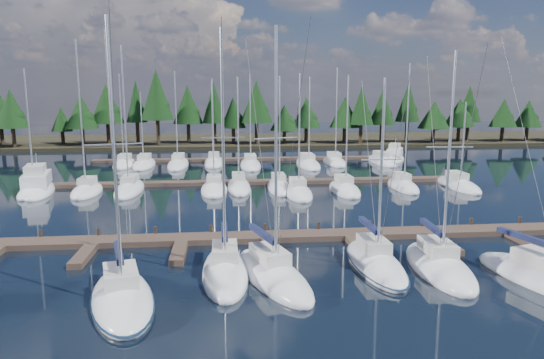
{
  "coord_description": "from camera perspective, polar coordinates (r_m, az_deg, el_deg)",
  "views": [
    {
      "loc": [
        -3.0,
        -15.56,
        10.41
      ],
      "look_at": [
        0.8,
        22.0,
        3.68
      ],
      "focal_mm": 32.0,
      "sensor_mm": 36.0,
      "label": 1
    }
  ],
  "objects": [
    {
      "name": "front_sailboat_3",
      "position": [
        28.03,
        0.06,
        -11.05
      ],
      "size": [
        5.22,
        9.4,
        14.64
      ],
      "color": "white",
      "rests_on": "ground"
    },
    {
      "name": "front_sailboat_4",
      "position": [
        30.48,
        12.03,
        -9.54
      ],
      "size": [
        2.92,
        8.58,
        12.09
      ],
      "color": "white",
      "rests_on": "ground"
    },
    {
      "name": "motor_yacht_right",
      "position": [
        78.83,
        14.2,
        2.57
      ],
      "size": [
        6.26,
        9.09,
        4.34
      ],
      "color": "white",
      "rests_on": "ground"
    },
    {
      "name": "front_sailboat_1",
      "position": [
        26.12,
        -17.21,
        -13.17
      ],
      "size": [
        5.08,
        8.92,
        14.67
      ],
      "color": "white",
      "rests_on": "ground"
    },
    {
      "name": "main_dock",
      "position": [
        34.6,
        -0.54,
        -7.05
      ],
      "size": [
        44.0,
        6.13,
        0.9
      ],
      "color": "#4C3A2F",
      "rests_on": "ground"
    },
    {
      "name": "tree_line",
      "position": [
        95.82,
        -3.67,
        8.29
      ],
      "size": [
        183.07,
        11.93,
        14.25
      ],
      "color": "black",
      "rests_on": "far_shore"
    },
    {
      "name": "far_shore",
      "position": [
        106.09,
        -4.14,
        4.62
      ],
      "size": [
        220.0,
        30.0,
        0.6
      ],
      "primitive_type": "cube",
      "color": "black",
      "rests_on": "ground"
    },
    {
      "name": "ground",
      "position": [
        46.83,
        -1.96,
        -2.74
      ],
      "size": [
        260.0,
        260.0,
        0.0
      ],
      "primitive_type": "plane",
      "color": "black",
      "rests_on": "ground"
    },
    {
      "name": "back_sailboat_rows",
      "position": [
        62.1,
        -2.93,
        0.69
      ],
      "size": [
        48.46,
        31.99,
        16.49
      ],
      "color": "white",
      "rests_on": "ground"
    },
    {
      "name": "front_sailboat_2",
      "position": [
        28.64,
        -5.52,
        -10.62
      ],
      "size": [
        2.71,
        8.34,
        14.61
      ],
      "color": "white",
      "rests_on": "ground"
    },
    {
      "name": "back_docks",
      "position": [
        66.01,
        -3.1,
        1.2
      ],
      "size": [
        50.0,
        21.8,
        0.4
      ],
      "color": "#4C3A2F",
      "rests_on": "ground"
    },
    {
      "name": "motor_yacht_left",
      "position": [
        57.26,
        -25.89,
        -0.84
      ],
      "size": [
        5.45,
        10.38,
        4.95
      ],
      "color": "white",
      "rests_on": "ground"
    },
    {
      "name": "front_sailboat_5",
      "position": [
        30.94,
        19.04,
        -9.57
      ],
      "size": [
        3.49,
        8.59,
        13.52
      ],
      "color": "white",
      "rests_on": "ground"
    }
  ]
}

